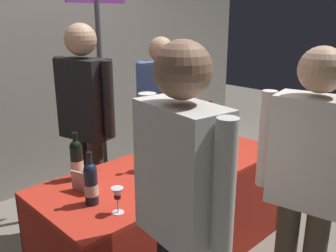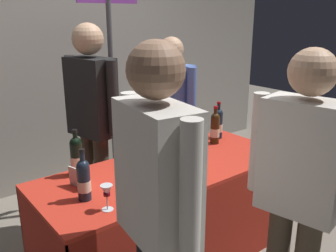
{
  "view_description": "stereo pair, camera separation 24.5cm",
  "coord_description": "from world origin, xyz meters",
  "px_view_note": "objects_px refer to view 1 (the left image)",
  "views": [
    {
      "loc": [
        -1.64,
        -1.68,
        1.76
      ],
      "look_at": [
        0.0,
        0.0,
        1.04
      ],
      "focal_mm": 39.33,
      "sensor_mm": 36.0,
      "label": 1
    },
    {
      "loc": [
        -1.46,
        -1.84,
        1.76
      ],
      "look_at": [
        0.0,
        0.0,
        1.04
      ],
      "focal_mm": 39.33,
      "sensor_mm": 36.0,
      "label": 2
    }
  ],
  "objects_px": {
    "featured_wine_bottle": "(91,183)",
    "taster_foreground_right": "(181,202)",
    "vendor_presenter": "(86,115)",
    "wine_glass_near_vendor": "(117,195)",
    "flower_vase": "(145,155)",
    "display_bottle_0": "(77,159)",
    "tasting_table": "(168,196)",
    "booth_signpost": "(101,74)"
  },
  "relations": [
    {
      "from": "featured_wine_bottle",
      "to": "taster_foreground_right",
      "type": "height_order",
      "value": "taster_foreground_right"
    },
    {
      "from": "vendor_presenter",
      "to": "taster_foreground_right",
      "type": "xyz_separation_m",
      "value": [
        -0.43,
        -1.41,
        -0.02
      ]
    },
    {
      "from": "wine_glass_near_vendor",
      "to": "flower_vase",
      "type": "height_order",
      "value": "flower_vase"
    },
    {
      "from": "featured_wine_bottle",
      "to": "display_bottle_0",
      "type": "xyz_separation_m",
      "value": [
        0.11,
        0.34,
        0.01
      ]
    },
    {
      "from": "featured_wine_bottle",
      "to": "display_bottle_0",
      "type": "relative_size",
      "value": 0.98
    },
    {
      "from": "tasting_table",
      "to": "taster_foreground_right",
      "type": "bearing_deg",
      "value": -131.09
    },
    {
      "from": "display_bottle_0",
      "to": "flower_vase",
      "type": "height_order",
      "value": "flower_vase"
    },
    {
      "from": "wine_glass_near_vendor",
      "to": "taster_foreground_right",
      "type": "bearing_deg",
      "value": -92.65
    },
    {
      "from": "taster_foreground_right",
      "to": "booth_signpost",
      "type": "height_order",
      "value": "booth_signpost"
    },
    {
      "from": "flower_vase",
      "to": "booth_signpost",
      "type": "xyz_separation_m",
      "value": [
        0.28,
        0.88,
        0.41
      ]
    },
    {
      "from": "wine_glass_near_vendor",
      "to": "flower_vase",
      "type": "xyz_separation_m",
      "value": [
        0.47,
        0.32,
        0.0
      ]
    },
    {
      "from": "flower_vase",
      "to": "featured_wine_bottle",
      "type": "bearing_deg",
      "value": -165.14
    },
    {
      "from": "wine_glass_near_vendor",
      "to": "tasting_table",
      "type": "bearing_deg",
      "value": 21.75
    },
    {
      "from": "wine_glass_near_vendor",
      "to": "taster_foreground_right",
      "type": "relative_size",
      "value": 0.09
    },
    {
      "from": "taster_foreground_right",
      "to": "flower_vase",
      "type": "bearing_deg",
      "value": -23.65
    },
    {
      "from": "wine_glass_near_vendor",
      "to": "vendor_presenter",
      "type": "xyz_separation_m",
      "value": [
        0.4,
        0.92,
        0.17
      ]
    },
    {
      "from": "featured_wine_bottle",
      "to": "taster_foreground_right",
      "type": "bearing_deg",
      "value": -88.19
    },
    {
      "from": "tasting_table",
      "to": "featured_wine_bottle",
      "type": "relative_size",
      "value": 5.93
    },
    {
      "from": "tasting_table",
      "to": "wine_glass_near_vendor",
      "type": "relative_size",
      "value": 12.51
    },
    {
      "from": "featured_wine_bottle",
      "to": "vendor_presenter",
      "type": "height_order",
      "value": "vendor_presenter"
    },
    {
      "from": "vendor_presenter",
      "to": "taster_foreground_right",
      "type": "bearing_deg",
      "value": -29.52
    },
    {
      "from": "tasting_table",
      "to": "vendor_presenter",
      "type": "height_order",
      "value": "vendor_presenter"
    },
    {
      "from": "taster_foreground_right",
      "to": "booth_signpost",
      "type": "xyz_separation_m",
      "value": [
        0.77,
        1.69,
        0.26
      ]
    },
    {
      "from": "tasting_table",
      "to": "wine_glass_near_vendor",
      "type": "distance_m",
      "value": 0.74
    },
    {
      "from": "tasting_table",
      "to": "wine_glass_near_vendor",
      "type": "xyz_separation_m",
      "value": [
        -0.61,
        -0.24,
        0.33
      ]
    },
    {
      "from": "featured_wine_bottle",
      "to": "display_bottle_0",
      "type": "distance_m",
      "value": 0.36
    },
    {
      "from": "wine_glass_near_vendor",
      "to": "flower_vase",
      "type": "bearing_deg",
      "value": 34.24
    },
    {
      "from": "display_bottle_0",
      "to": "wine_glass_near_vendor",
      "type": "height_order",
      "value": "display_bottle_0"
    },
    {
      "from": "taster_foreground_right",
      "to": "booth_signpost",
      "type": "relative_size",
      "value": 0.82
    },
    {
      "from": "flower_vase",
      "to": "booth_signpost",
      "type": "bearing_deg",
      "value": 72.6
    },
    {
      "from": "vendor_presenter",
      "to": "booth_signpost",
      "type": "distance_m",
      "value": 0.5
    },
    {
      "from": "wine_glass_near_vendor",
      "to": "flower_vase",
      "type": "relative_size",
      "value": 0.42
    },
    {
      "from": "taster_foreground_right",
      "to": "featured_wine_bottle",
      "type": "bearing_deg",
      "value": 9.57
    },
    {
      "from": "flower_vase",
      "to": "taster_foreground_right",
      "type": "relative_size",
      "value": 0.21
    },
    {
      "from": "tasting_table",
      "to": "wine_glass_near_vendor",
      "type": "height_order",
      "value": "wine_glass_near_vendor"
    },
    {
      "from": "wine_glass_near_vendor",
      "to": "booth_signpost",
      "type": "relative_size",
      "value": 0.07
    },
    {
      "from": "flower_vase",
      "to": "booth_signpost",
      "type": "distance_m",
      "value": 1.02
    },
    {
      "from": "featured_wine_bottle",
      "to": "wine_glass_near_vendor",
      "type": "height_order",
      "value": "featured_wine_bottle"
    },
    {
      "from": "display_bottle_0",
      "to": "flower_vase",
      "type": "relative_size",
      "value": 0.9
    },
    {
      "from": "featured_wine_bottle",
      "to": "vendor_presenter",
      "type": "bearing_deg",
      "value": 58.97
    },
    {
      "from": "booth_signpost",
      "to": "tasting_table",
      "type": "bearing_deg",
      "value": -97.82
    },
    {
      "from": "featured_wine_bottle",
      "to": "wine_glass_near_vendor",
      "type": "bearing_deg",
      "value": -76.59
    }
  ]
}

